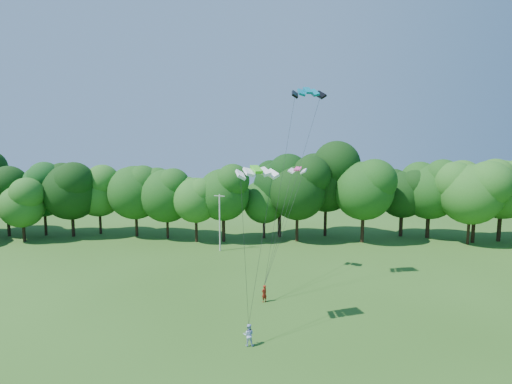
{
  "coord_description": "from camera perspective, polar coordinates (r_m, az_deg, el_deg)",
  "views": [
    {
      "loc": [
        3.45,
        -20.82,
        13.97
      ],
      "look_at": [
        2.15,
        13.0,
        9.76
      ],
      "focal_mm": 28.0,
      "sensor_mm": 36.0,
      "label": 1
    }
  ],
  "objects": [
    {
      "name": "tree_back_east",
      "position": [
        62.94,
        28.91,
        0.23
      ],
      "size": [
        8.18,
        8.18,
        11.89
      ],
      "color": "#352415",
      "rests_on": "ground"
    },
    {
      "name": "kite_teal",
      "position": [
        38.47,
        7.4,
        14.18
      ],
      "size": [
        3.26,
        1.91,
        0.78
      ],
      "rotation": [
        0.0,
        0.0,
        0.21
      ],
      "color": "#046E8B",
      "rests_on": "ground"
    },
    {
      "name": "kite_flyer_right",
      "position": [
        29.23,
        -1.06,
        -19.73
      ],
      "size": [
        0.79,
        0.63,
        1.56
      ],
      "primitive_type": "imported",
      "rotation": [
        0.0,
        0.0,
        3.1
      ],
      "color": "#AFC2F2",
      "rests_on": "ground"
    },
    {
      "name": "tree_back_center",
      "position": [
        58.59,
        3.41,
        1.12
      ],
      "size": [
        8.69,
        8.69,
        12.64
      ],
      "color": "black",
      "rests_on": "ground"
    },
    {
      "name": "kite_pink",
      "position": [
        42.1,
        5.98,
        3.32
      ],
      "size": [
        2.11,
        1.57,
        0.42
      ],
      "rotation": [
        0.0,
        0.0,
        -0.38
      ],
      "color": "#F54490",
      "rests_on": "ground"
    },
    {
      "name": "kite_flyer_left",
      "position": [
        36.21,
        1.18,
        -14.29
      ],
      "size": [
        0.66,
        0.65,
        1.53
      ],
      "primitive_type": "imported",
      "rotation": [
        0.0,
        0.0,
        3.89
      ],
      "color": "maroon",
      "rests_on": "ground"
    },
    {
      "name": "kite_green",
      "position": [
        28.47,
        0.07,
        3.25
      ],
      "size": [
        3.24,
        2.29,
        0.55
      ],
      "rotation": [
        0.0,
        0.0,
        0.36
      ],
      "color": "#43D41F",
      "rests_on": "ground"
    },
    {
      "name": "utility_pole",
      "position": [
        51.71,
        -5.2,
        -4.26
      ],
      "size": [
        1.43,
        0.53,
        7.38
      ],
      "rotation": [
        0.0,
        0.0,
        -0.31
      ],
      "color": "beige",
      "rests_on": "ground"
    },
    {
      "name": "tree_back_west",
      "position": [
        67.55,
        -28.13,
        0.68
      ],
      "size": [
        8.16,
        8.16,
        11.87
      ],
      "color": "#372716",
      "rests_on": "ground"
    }
  ]
}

